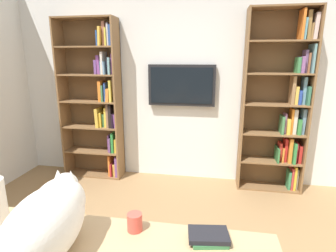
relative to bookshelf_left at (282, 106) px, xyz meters
The scene contains 7 objects.
wall_back 1.31m from the bookshelf_left, ahead, with size 4.52×0.06×2.70m, color silver.
bookshelf_left is the anchor object (origin of this frame).
bookshelf_right 2.35m from the bookshelf_left, ahead, with size 0.80×0.28×2.12m.
wall_mounted_tv 1.25m from the bookshelf_left, ahead, with size 0.86×0.07×0.53m.
cat 2.84m from the bookshelf_left, 57.58° to the left, with size 0.30×0.66×0.35m.
coffee_mug 2.49m from the bookshelf_left, 61.19° to the left, with size 0.08×0.08×0.10m, color #D84C3F.
desk_book_stack 2.35m from the bookshelf_left, 69.77° to the left, with size 0.22×0.17×0.04m.
Camera 1 is at (-0.46, 1.30, 1.62)m, focal length 28.68 mm.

